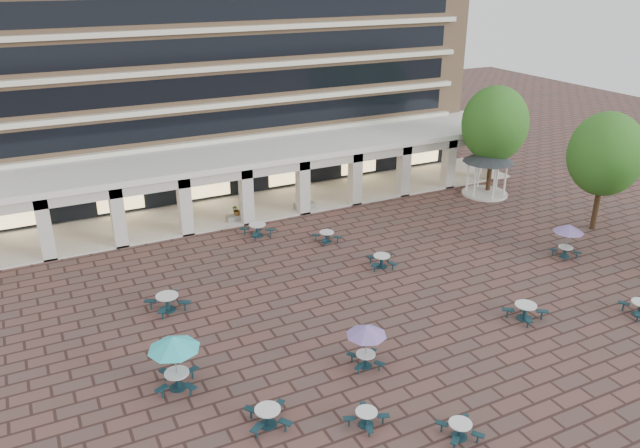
# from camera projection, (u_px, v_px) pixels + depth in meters

# --- Properties ---
(ground) EXTENTS (120.00, 120.00, 0.00)m
(ground) POSITION_uv_depth(u_px,v_px,m) (365.00, 295.00, 33.52)
(ground) COLOR brown
(ground) RESTS_ON ground
(apartment_building) EXTENTS (40.00, 15.50, 25.20)m
(apartment_building) POSITION_uv_depth(u_px,v_px,m) (209.00, 16.00, 49.69)
(apartment_building) COLOR tan
(apartment_building) RESTS_ON ground
(retail_arcade) EXTENTS (42.00, 6.60, 4.40)m
(retail_arcade) POSITION_uv_depth(u_px,v_px,m) (262.00, 168.00, 44.59)
(retail_arcade) COLOR white
(retail_arcade) RESTS_ON ground
(picnic_table_0) EXTENTS (1.77, 1.77, 0.64)m
(picnic_table_0) POSITION_uv_depth(u_px,v_px,m) (366.00, 417.00, 23.97)
(picnic_table_0) COLOR #13313A
(picnic_table_0) RESTS_ON ground
(picnic_table_1) EXTENTS (1.63, 1.63, 0.66)m
(picnic_table_1) POSITION_uv_depth(u_px,v_px,m) (460.00, 429.00, 23.34)
(picnic_table_1) COLOR #13313A
(picnic_table_1) RESTS_ON ground
(picnic_table_4) EXTENTS (2.17, 2.17, 2.51)m
(picnic_table_4) POSITION_uv_depth(u_px,v_px,m) (174.00, 345.00, 25.39)
(picnic_table_4) COLOR #13313A
(picnic_table_4) RESTS_ON ground
(picnic_table_5) EXTENTS (1.90, 1.90, 0.76)m
(picnic_table_5) POSITION_uv_depth(u_px,v_px,m) (268.00, 415.00, 23.95)
(picnic_table_5) COLOR #13313A
(picnic_table_5) RESTS_ON ground
(picnic_table_6) EXTENTS (1.81, 1.81, 2.09)m
(picnic_table_6) POSITION_uv_depth(u_px,v_px,m) (366.00, 332.00, 26.95)
(picnic_table_6) COLOR #13313A
(picnic_table_6) RESTS_ON ground
(picnic_table_7) EXTENTS (2.08, 2.08, 0.81)m
(picnic_table_7) POSITION_uv_depth(u_px,v_px,m) (525.00, 310.00, 31.14)
(picnic_table_7) COLOR #13313A
(picnic_table_7) RESTS_ON ground
(picnic_table_8) EXTENTS (2.24, 2.24, 0.86)m
(picnic_table_8) POSITION_uv_depth(u_px,v_px,m) (168.00, 301.00, 31.91)
(picnic_table_8) COLOR #13313A
(picnic_table_8) RESTS_ON ground
(picnic_table_10) EXTENTS (1.96, 1.96, 0.74)m
(picnic_table_10) POSITION_uv_depth(u_px,v_px,m) (382.00, 260.00, 36.51)
(picnic_table_10) COLOR #13313A
(picnic_table_10) RESTS_ON ground
(picnic_table_11) EXTENTS (1.83, 1.83, 2.11)m
(picnic_table_11) POSITION_uv_depth(u_px,v_px,m) (569.00, 230.00, 37.25)
(picnic_table_11) COLOR #13313A
(picnic_table_11) RESTS_ON ground
(picnic_table_12) EXTENTS (2.11, 2.11, 0.82)m
(picnic_table_12) POSITION_uv_depth(u_px,v_px,m) (257.00, 229.00, 40.66)
(picnic_table_12) COLOR #13313A
(picnic_table_12) RESTS_ON ground
(picnic_table_13) EXTENTS (1.65, 1.65, 0.70)m
(picnic_table_13) POSITION_uv_depth(u_px,v_px,m) (327.00, 236.00, 39.80)
(picnic_table_13) COLOR #13313A
(picnic_table_13) RESTS_ON ground
(gazebo) EXTENTS (3.89, 3.89, 3.62)m
(gazebo) POSITION_uv_depth(u_px,v_px,m) (488.00, 161.00, 47.10)
(gazebo) COLOR beige
(gazebo) RESTS_ON ground
(tree_east_a) EXTENTS (4.76, 4.76, 7.94)m
(tree_east_a) POSITION_uv_depth(u_px,v_px,m) (606.00, 154.00, 39.96)
(tree_east_a) COLOR #3A2917
(tree_east_a) RESTS_ON ground
(tree_east_c) EXTENTS (4.96, 4.96, 8.26)m
(tree_east_c) POSITION_uv_depth(u_px,v_px,m) (495.00, 124.00, 46.62)
(tree_east_c) COLOR #3A2917
(tree_east_c) RESTS_ON ground
(planter_left) EXTENTS (1.50, 0.76, 1.30)m
(planter_left) POSITION_uv_depth(u_px,v_px,m) (237.00, 214.00, 42.88)
(planter_left) COLOR gray
(planter_left) RESTS_ON ground
(planter_right) EXTENTS (1.50, 0.78, 1.25)m
(planter_right) POSITION_uv_depth(u_px,v_px,m) (304.00, 203.00, 44.98)
(planter_right) COLOR gray
(planter_right) RESTS_ON ground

